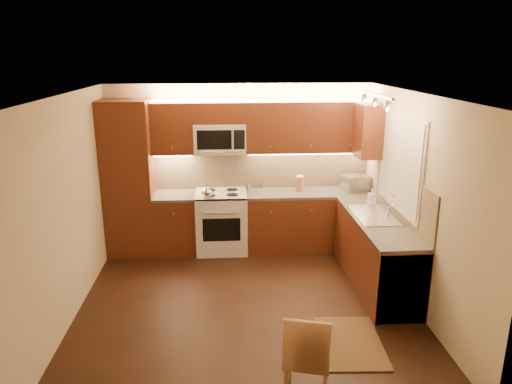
{
  "coord_description": "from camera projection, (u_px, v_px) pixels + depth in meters",
  "views": [
    {
      "loc": [
        -0.24,
        -5.18,
        2.93
      ],
      "look_at": [
        0.15,
        0.55,
        1.25
      ],
      "focal_mm": 33.38,
      "sensor_mm": 36.0,
      "label": 1
    }
  ],
  "objects": [
    {
      "name": "spice_jar_b",
      "position": [
        249.0,
        186.0,
        7.4
      ],
      "size": [
        0.05,
        0.05,
        0.08
      ],
      "primitive_type": "cylinder",
      "rotation": [
        0.0,
        0.0,
        -0.09
      ],
      "color": "brown",
      "rests_on": "counter_back_right"
    },
    {
      "name": "wall_right",
      "position": [
        416.0,
        202.0,
        5.58
      ],
      "size": [
        0.01,
        4.0,
        2.5
      ],
      "primitive_type": "cube",
      "color": "#C0B28D",
      "rests_on": "ground"
    },
    {
      "name": "counter_right",
      "position": [
        378.0,
        221.0,
        6.04
      ],
      "size": [
        0.6,
        2.0,
        0.04
      ],
      "primitive_type": "cube",
      "color": "#33302E",
      "rests_on": "base_cab_right"
    },
    {
      "name": "floor",
      "position": [
        247.0,
        303.0,
        5.8
      ],
      "size": [
        4.0,
        4.0,
        0.01
      ],
      "primitive_type": "cube",
      "color": "black",
      "rests_on": "ground"
    },
    {
      "name": "wall_left",
      "position": [
        68.0,
        209.0,
        5.32
      ],
      "size": [
        0.01,
        4.0,
        2.5
      ],
      "primitive_type": "cube",
      "color": "#C0B28D",
      "rests_on": "ground"
    },
    {
      "name": "dining_chair",
      "position": [
        308.0,
        355.0,
        4.09
      ],
      "size": [
        0.47,
        0.47,
        0.87
      ],
      "primitive_type": null,
      "rotation": [
        0.0,
        0.0,
        -0.26
      ],
      "color": "#AB7E4D",
      "rests_on": "floor"
    },
    {
      "name": "spice_jar_a",
      "position": [
        250.0,
        187.0,
        7.31
      ],
      "size": [
        0.05,
        0.05,
        0.11
      ],
      "primitive_type": "cylinder",
      "rotation": [
        0.0,
        0.0,
        0.32
      ],
      "color": "silver",
      "rests_on": "counter_back_right"
    },
    {
      "name": "knife_block",
      "position": [
        300.0,
        183.0,
        7.28
      ],
      "size": [
        0.15,
        0.19,
        0.23
      ],
      "primitive_type": "cube",
      "rotation": [
        0.0,
        0.0,
        -0.28
      ],
      "color": "#AB7E4D",
      "rests_on": "counter_back_right"
    },
    {
      "name": "spice_jar_c",
      "position": [
        264.0,
        185.0,
        7.41
      ],
      "size": [
        0.06,
        0.06,
        0.09
      ],
      "primitive_type": "cylinder",
      "rotation": [
        0.0,
        0.0,
        0.4
      ],
      "color": "silver",
      "rests_on": "counter_back_right"
    },
    {
      "name": "dishwasher",
      "position": [
        394.0,
        278.0,
        5.5
      ],
      "size": [
        0.58,
        0.6,
        0.84
      ],
      "primitive_type": "cube",
      "color": "silver",
      "rests_on": "floor"
    },
    {
      "name": "stove",
      "position": [
        222.0,
        221.0,
        7.25
      ],
      "size": [
        0.76,
        0.65,
        0.92
      ],
      "primitive_type": null,
      "color": "silver",
      "rests_on": "floor"
    },
    {
      "name": "counter_back_left",
      "position": [
        175.0,
        196.0,
        7.11
      ],
      "size": [
        0.62,
        0.6,
        0.04
      ],
      "primitive_type": "cube",
      "color": "#33302E",
      "rests_on": "base_cab_back_left"
    },
    {
      "name": "toaster_oven",
      "position": [
        355.0,
        183.0,
        7.3
      ],
      "size": [
        0.46,
        0.4,
        0.24
      ],
      "primitive_type": "cube",
      "rotation": [
        0.0,
        0.0,
        0.31
      ],
      "color": "silver",
      "rests_on": "counter_back_right"
    },
    {
      "name": "window_blinds",
      "position": [
        399.0,
        163.0,
        6.0
      ],
      "size": [
        0.02,
        1.36,
        1.16
      ],
      "primitive_type": "cube",
      "color": "silver",
      "rests_on": "wall_right"
    },
    {
      "name": "wall_back",
      "position": [
        240.0,
        166.0,
        7.36
      ],
      "size": [
        4.0,
        0.01,
        2.5
      ],
      "primitive_type": "cube",
      "color": "#C0B28D",
      "rests_on": "ground"
    },
    {
      "name": "faucet",
      "position": [
        389.0,
        204.0,
        6.15
      ],
      "size": [
        0.2,
        0.04,
        0.3
      ],
      "primitive_type": null,
      "color": "silver",
      "rests_on": "counter_right"
    },
    {
      "name": "upper_cab_back_right",
      "position": [
        310.0,
        127.0,
        7.09
      ],
      "size": [
        1.92,
        0.35,
        0.75
      ],
      "primitive_type": "cube",
      "color": "#44230E",
      "rests_on": "wall_back"
    },
    {
      "name": "window_frame",
      "position": [
        401.0,
        163.0,
        6.0
      ],
      "size": [
        0.03,
        1.44,
        1.24
      ],
      "primitive_type": "cube",
      "color": "silver",
      "rests_on": "wall_right"
    },
    {
      "name": "soap_bottle",
      "position": [
        372.0,
        196.0,
        6.63
      ],
      "size": [
        0.1,
        0.1,
        0.22
      ],
      "primitive_type": "imported",
      "rotation": [
        0.0,
        0.0,
        -0.01
      ],
      "color": "white",
      "rests_on": "counter_right"
    },
    {
      "name": "microwave",
      "position": [
        220.0,
        138.0,
        7.03
      ],
      "size": [
        0.76,
        0.38,
        0.44
      ],
      "primitive_type": null,
      "color": "silver",
      "rests_on": "wall_back"
    },
    {
      "name": "sink",
      "position": [
        375.0,
        210.0,
        6.16
      ],
      "size": [
        0.52,
        0.86,
        0.15
      ],
      "primitive_type": null,
      "color": "silver",
      "rests_on": "counter_right"
    },
    {
      "name": "base_cab_back_left",
      "position": [
        176.0,
        224.0,
        7.24
      ],
      "size": [
        0.62,
        0.6,
        0.86
      ],
      "primitive_type": "cube",
      "color": "#44230E",
      "rests_on": "floor"
    },
    {
      "name": "counter_back_right",
      "position": [
        309.0,
        193.0,
        7.25
      ],
      "size": [
        1.92,
        0.6,
        0.04
      ],
      "primitive_type": "cube",
      "color": "#33302E",
      "rests_on": "base_cab_back_right"
    },
    {
      "name": "wall_front",
      "position": [
        259.0,
        289.0,
        3.53
      ],
      "size": [
        4.0,
        0.01,
        2.5
      ],
      "primitive_type": "cube",
      "color": "#C0B28D",
      "rests_on": "ground"
    },
    {
      "name": "rug",
      "position": [
        350.0,
        342.0,
        5.0
      ],
      "size": [
        0.7,
        1.01,
        0.01
      ],
      "primitive_type": "cube",
      "rotation": [
        0.0,
        0.0,
        -0.05
      ],
      "color": "black",
      "rests_on": "floor"
    },
    {
      "name": "backsplash_right",
      "position": [
        403.0,
        196.0,
        5.97
      ],
      "size": [
        0.02,
        2.0,
        0.6
      ],
      "primitive_type": "cube",
      "color": "tan",
      "rests_on": "wall_right"
    },
    {
      "name": "kettle",
      "position": [
        207.0,
        191.0,
        6.87
      ],
      "size": [
        0.19,
        0.19,
        0.19
      ],
      "primitive_type": null,
      "rotation": [
        0.0,
        0.0,
        -0.2
      ],
      "color": "silver",
      "rests_on": "stove"
    },
    {
      "name": "upper_cab_right_corner",
      "position": [
        370.0,
        131.0,
        6.73
      ],
      "size": [
        0.35,
        0.5,
        0.75
      ],
      "primitive_type": "cube",
      "color": "#44230E",
      "rests_on": "wall_right"
    },
    {
      "name": "spice_jar_d",
      "position": [
        249.0,
        186.0,
        7.4
      ],
      "size": [
        0.06,
        0.06,
        0.09
      ],
      "primitive_type": "cylinder",
      "rotation": [
        0.0,
        0.0,
        -0.36
      ],
      "color": "olive",
      "rests_on": "counter_back_right"
    },
    {
      "name": "ceiling",
      "position": [
        246.0,
        95.0,
        5.1
      ],
      "size": [
        4.0,
        4.0,
        0.01
      ],
      "primitive_type": "cube",
      "color": "beige",
      "rests_on": "ground"
    },
    {
      "name": "upper_cab_bridge",
      "position": [
        219.0,
        113.0,
        6.94
      ],
      "size": [
        0.76,
        0.35,
        0.31
      ],
      "primitive_type": "cube",
      "color": "#44230E",
      "rests_on": "wall_back"
    },
    {
      "name": "upper_cab_back_left",
      "position": [
        172.0,
        128.0,
        6.95
      ],
      "size": [
        0.62,
        0.35,
        0.75
      ],
      "primitive_type": "cube",
      "color": "#44230E",
      "rests_on": "wall_back"
    },
    {
      "name": "pantry",
      "position": [
        129.0,
        179.0,
        7.0
      ],
      "size": [
        0.7,
        0.6,
        2.3
      ],
      "primitive_type": "cube",
      "color": "#44230E",
      "rests_on": "floor"
    },
    {
      "name": "base_cab_right",
      "position": [
        376.0,
        253.0,
        6.17
      ],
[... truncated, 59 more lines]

